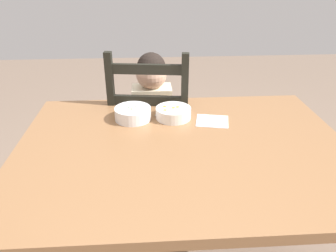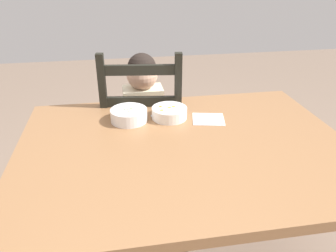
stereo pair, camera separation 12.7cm
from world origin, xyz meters
TOP-DOWN VIEW (x-y plane):
  - dining_table at (0.00, 0.00)m, footprint 1.36×1.02m
  - dining_chair at (-0.12, 0.56)m, footprint 0.47×0.47m
  - child_figure at (-0.12, 0.55)m, footprint 0.32×0.31m
  - bowl_of_peas at (-0.21, 0.26)m, footprint 0.17×0.17m
  - bowl_of_carrots at (-0.02, 0.26)m, footprint 0.17×0.17m
  - spoon at (-0.07, 0.29)m, footprint 0.14×0.03m
  - paper_napkin at (0.16, 0.21)m, footprint 0.17×0.16m

SIDE VIEW (x-z plane):
  - dining_chair at x=-0.12m, z-range -0.03..0.96m
  - dining_table at x=0.00m, z-range 0.27..0.98m
  - child_figure at x=-0.12m, z-range 0.15..1.10m
  - paper_napkin at x=0.16m, z-range 0.71..0.72m
  - spoon at x=-0.07m, z-range 0.71..0.72m
  - bowl_of_carrots at x=-0.02m, z-range 0.71..0.77m
  - bowl_of_peas at x=-0.21m, z-range 0.71..0.77m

